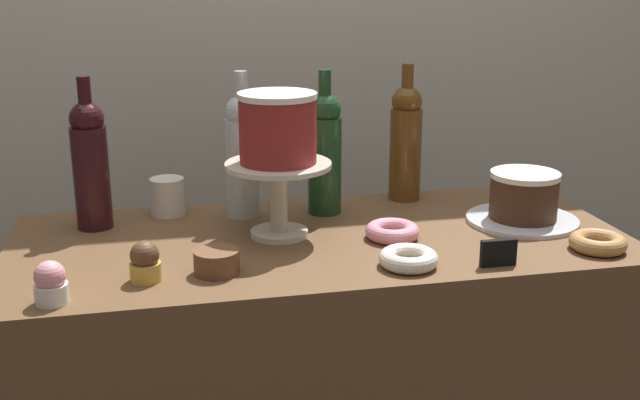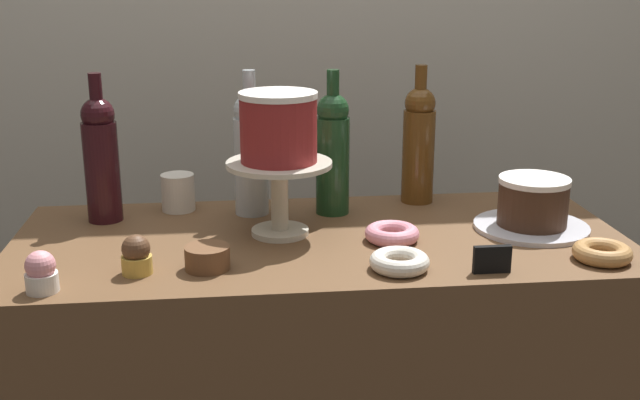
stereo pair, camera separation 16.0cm
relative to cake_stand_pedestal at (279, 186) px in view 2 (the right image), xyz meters
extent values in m
cube|color=#BCB7A8|center=(0.08, 0.84, 0.30)|extent=(6.00, 0.05, 2.60)
cylinder|color=beige|center=(0.00, 0.00, -0.10)|extent=(0.12, 0.12, 0.01)
cylinder|color=beige|center=(0.00, 0.00, -0.03)|extent=(0.04, 0.04, 0.14)
cylinder|color=beige|center=(0.00, 0.00, 0.05)|extent=(0.22, 0.22, 0.01)
cylinder|color=maroon|center=(0.00, 0.00, 0.12)|extent=(0.16, 0.16, 0.13)
cylinder|color=white|center=(0.00, 0.00, 0.19)|extent=(0.16, 0.16, 0.01)
cylinder|color=silver|center=(0.54, -0.02, -0.10)|extent=(0.24, 0.24, 0.01)
cylinder|color=#3D2619|center=(0.54, -0.02, -0.05)|extent=(0.15, 0.15, 0.09)
cylinder|color=white|center=(0.54, -0.02, 0.00)|extent=(0.15, 0.15, 0.01)
cylinder|color=black|center=(-0.38, 0.14, 0.00)|extent=(0.08, 0.08, 0.22)
sphere|color=black|center=(-0.38, 0.14, 0.13)|extent=(0.07, 0.07, 0.07)
cylinder|color=black|center=(-0.38, 0.14, 0.18)|extent=(0.03, 0.03, 0.08)
cylinder|color=#B2BCC1|center=(-0.05, 0.15, 0.00)|extent=(0.08, 0.08, 0.22)
sphere|color=#B2BCC1|center=(-0.05, 0.15, 0.13)|extent=(0.07, 0.07, 0.07)
cylinder|color=#B2BCC1|center=(-0.05, 0.15, 0.18)|extent=(0.03, 0.03, 0.08)
cylinder|color=#5B3814|center=(0.34, 0.21, 0.00)|extent=(0.08, 0.08, 0.22)
sphere|color=#5B3814|center=(0.34, 0.21, 0.13)|extent=(0.07, 0.07, 0.07)
cylinder|color=#5B3814|center=(0.34, 0.21, 0.18)|extent=(0.03, 0.03, 0.08)
cylinder|color=#193D1E|center=(0.13, 0.14, 0.00)|extent=(0.08, 0.08, 0.22)
sphere|color=#193D1E|center=(0.13, 0.14, 0.13)|extent=(0.07, 0.07, 0.07)
cylinder|color=#193D1E|center=(0.13, 0.14, 0.18)|extent=(0.03, 0.03, 0.08)
cylinder|color=white|center=(-0.43, -0.26, -0.09)|extent=(0.06, 0.06, 0.03)
sphere|color=pink|center=(-0.43, -0.26, -0.06)|extent=(0.05, 0.05, 0.05)
cylinder|color=gold|center=(-0.27, -0.19, -0.09)|extent=(0.06, 0.06, 0.03)
sphere|color=brown|center=(-0.27, -0.19, -0.06)|extent=(0.05, 0.05, 0.05)
torus|color=silver|center=(0.21, -0.23, -0.09)|extent=(0.11, 0.11, 0.03)
torus|color=pink|center=(0.23, -0.07, -0.09)|extent=(0.11, 0.11, 0.03)
torus|color=#B27F47|center=(0.60, -0.22, -0.09)|extent=(0.11, 0.11, 0.03)
cylinder|color=brown|center=(-0.15, -0.18, -0.10)|extent=(0.08, 0.08, 0.01)
cylinder|color=brown|center=(-0.15, -0.18, -0.09)|extent=(0.08, 0.08, 0.01)
cylinder|color=brown|center=(-0.15, -0.18, -0.08)|extent=(0.08, 0.08, 0.01)
cylinder|color=brown|center=(-0.15, -0.18, -0.07)|extent=(0.08, 0.08, 0.01)
cube|color=black|center=(0.37, -0.26, -0.08)|extent=(0.07, 0.01, 0.05)
cylinder|color=silver|center=(-0.22, 0.20, -0.06)|extent=(0.08, 0.08, 0.08)
camera|label=1|loc=(-0.25, -1.53, 0.43)|focal=43.81mm
camera|label=2|loc=(-0.09, -1.55, 0.43)|focal=43.81mm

